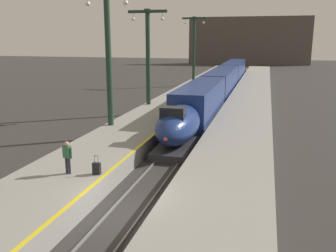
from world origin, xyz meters
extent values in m
plane|color=#33302D|center=(0.00, 0.00, 0.00)|extent=(260.00, 260.00, 0.00)
cube|color=gray|center=(-4.05, 24.75, 0.53)|extent=(4.80, 110.00, 1.05)
cube|color=gray|center=(4.05, 24.75, 0.53)|extent=(4.80, 110.00, 1.05)
cube|color=yellow|center=(-1.77, 24.75, 1.05)|extent=(0.20, 107.80, 0.01)
cube|color=slate|center=(-0.75, 27.50, 0.06)|extent=(0.08, 110.00, 0.12)
cube|color=slate|center=(0.75, 27.50, 0.06)|extent=(0.08, 110.00, 0.12)
ellipsoid|color=navy|center=(0.00, 10.49, 1.83)|extent=(2.78, 7.10, 2.56)
cube|color=#28282D|center=(0.00, 10.13, 0.28)|extent=(2.46, 6.03, 0.55)
cube|color=black|center=(0.00, 8.89, 2.90)|extent=(1.59, 1.00, 0.90)
sphere|color=#F24C4C|center=(0.00, 7.02, 1.68)|extent=(0.28, 0.28, 0.28)
cube|color=navy|center=(0.00, 19.62, 2.08)|extent=(2.90, 14.00, 3.05)
cube|color=black|center=(-1.42, 19.62, 2.62)|extent=(0.04, 11.90, 0.80)
cube|color=black|center=(1.42, 19.62, 2.62)|extent=(0.04, 11.90, 0.80)
cube|color=silver|center=(0.00, 19.62, 0.80)|extent=(2.92, 13.30, 0.24)
cube|color=black|center=(0.00, 15.14, 0.28)|extent=(2.03, 2.20, 0.56)
cube|color=black|center=(0.00, 24.10, 0.28)|extent=(2.03, 2.20, 0.56)
cube|color=navy|center=(0.00, 36.22, 2.08)|extent=(2.90, 18.00, 3.05)
cube|color=black|center=(-1.42, 36.22, 2.62)|extent=(0.04, 15.84, 0.80)
cube|color=black|center=(1.42, 36.22, 2.62)|extent=(0.04, 15.84, 0.80)
cube|color=black|center=(0.00, 30.10, 0.28)|extent=(2.03, 2.20, 0.56)
cube|color=black|center=(0.00, 42.34, 0.28)|extent=(2.03, 2.20, 0.56)
cube|color=navy|center=(0.00, 54.82, 2.08)|extent=(2.90, 18.00, 3.05)
cube|color=black|center=(-1.42, 54.82, 2.62)|extent=(0.04, 15.84, 0.80)
cube|color=black|center=(1.42, 54.82, 2.62)|extent=(0.04, 15.84, 0.80)
cube|color=black|center=(0.00, 48.70, 0.28)|extent=(2.03, 2.20, 0.56)
cube|color=black|center=(0.00, 60.94, 0.28)|extent=(2.03, 2.20, 0.56)
cylinder|color=#1E3828|center=(-5.90, 12.22, 6.12)|extent=(0.44, 0.44, 10.13)
sphere|color=#EFEACC|center=(-7.40, 12.22, 10.23)|extent=(0.36, 0.36, 0.36)
sphere|color=#EFEACC|center=(-4.40, 12.22, 10.23)|extent=(0.36, 0.36, 0.36)
cylinder|color=#1E3828|center=(-5.90, 21.98, 5.80)|extent=(0.44, 0.44, 9.49)
cylinder|color=#1E3828|center=(-5.90, 21.98, 10.39)|extent=(0.68, 0.68, 0.30)
cube|color=#1E3828|center=(-5.90, 21.98, 10.29)|extent=(4.00, 0.24, 0.28)
cylinder|color=#1E3828|center=(-7.40, 21.98, 9.94)|extent=(0.03, 0.03, 0.60)
sphere|color=#EFEACC|center=(-7.40, 21.98, 9.59)|extent=(0.36, 0.36, 0.36)
cylinder|color=#1E3828|center=(-4.40, 21.98, 9.94)|extent=(0.03, 0.03, 0.60)
sphere|color=#EFEACC|center=(-4.40, 21.98, 9.59)|extent=(0.36, 0.36, 0.36)
cylinder|color=#1E3828|center=(-5.90, 46.40, 6.08)|extent=(0.44, 0.44, 10.05)
cylinder|color=#1E3828|center=(-5.90, 46.40, 10.95)|extent=(0.68, 0.68, 0.30)
cube|color=#1E3828|center=(-5.90, 46.40, 10.85)|extent=(4.00, 0.24, 0.28)
cylinder|color=#1E3828|center=(-7.40, 46.40, 10.50)|extent=(0.03, 0.03, 0.60)
sphere|color=#EFEACC|center=(-7.40, 46.40, 10.15)|extent=(0.36, 0.36, 0.36)
cylinder|color=#1E3828|center=(-4.40, 46.40, 10.50)|extent=(0.03, 0.03, 0.60)
sphere|color=#EFEACC|center=(-4.40, 46.40, 10.15)|extent=(0.36, 0.36, 0.36)
cylinder|color=#23232D|center=(-3.56, 1.61, 1.48)|extent=(0.13, 0.13, 0.85)
cylinder|color=#23232D|center=(-3.72, 1.63, 1.48)|extent=(0.13, 0.13, 0.85)
cube|color=#336647|center=(-3.64, 1.62, 2.21)|extent=(0.41, 0.27, 0.62)
cylinder|color=#336647|center=(-3.40, 1.59, 2.16)|extent=(0.09, 0.09, 0.58)
cylinder|color=#336647|center=(-3.88, 1.65, 2.16)|extent=(0.09, 0.09, 0.58)
sphere|color=tan|center=(-3.64, 1.62, 2.63)|extent=(0.22, 0.22, 0.22)
cube|color=black|center=(-2.21, 1.90, 1.35)|extent=(0.40, 0.22, 0.60)
cylinder|color=#262628|center=(-2.31, 1.90, 1.83)|extent=(0.02, 0.02, 0.36)
cylinder|color=#262628|center=(-2.11, 1.90, 1.83)|extent=(0.02, 0.02, 0.36)
cube|color=#262628|center=(-2.21, 1.90, 2.02)|extent=(0.22, 0.03, 0.02)
cube|color=#4C4742|center=(0.00, 102.00, 7.00)|extent=(36.00, 2.00, 14.00)
camera|label=1|loc=(5.76, -14.18, 7.73)|focal=39.58mm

